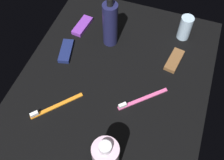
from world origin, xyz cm
name	(u,v)px	position (x,y,z in cm)	size (l,w,h in cm)	color
ground_plane	(112,86)	(0.00, 0.00, -0.60)	(84.00, 64.00, 1.20)	black
lotion_bottle	(110,24)	(18.37, 7.14, 9.12)	(5.40, 5.40, 20.51)	#1D1E47
bodywash_bottle	(106,158)	(-26.70, -7.67, 7.60)	(7.00, 7.00, 16.89)	silver
deodorant_stick	(185,28)	(29.89, -18.30, 4.85)	(4.68, 4.68, 9.70)	silver
toothbrush_orange	(54,107)	(-14.46, 14.85, 0.61)	(14.21, 12.91, 2.10)	orange
toothbrush_pink	(140,100)	(-2.69, -10.68, 0.61)	(13.24, 13.90, 2.10)	#E55999
snack_bar_purple	(82,26)	(21.78, 20.05, 0.75)	(10.40, 4.00, 1.50)	purple
snack_bar_brown	(174,60)	(16.90, -17.83, 0.75)	(10.40, 4.00, 1.50)	brown
snack_bar_navy	(66,51)	(7.89, 20.70, 0.75)	(10.40, 4.00, 1.50)	navy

